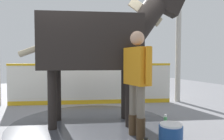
% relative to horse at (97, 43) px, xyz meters
% --- Properties ---
extents(ground_plane, '(16.00, 16.00, 0.02)m').
position_rel_horse_xyz_m(ground_plane, '(-0.43, -0.16, -1.62)').
color(ground_plane, gray).
extents(wet_patch, '(3.22, 3.22, 0.00)m').
position_rel_horse_xyz_m(wet_patch, '(-0.03, -0.11, -1.61)').
color(wet_patch, '#42444C').
rests_on(wet_patch, ground).
extents(barrier_wall, '(1.18, 4.58, 1.18)m').
position_rel_horse_xyz_m(barrier_wall, '(-1.81, 0.31, -1.06)').
color(barrier_wall, silver).
rests_on(barrier_wall, ground).
extents(roof_post_near, '(0.16, 0.16, 2.78)m').
position_rel_horse_xyz_m(roof_post_near, '(-1.28, 2.91, -0.22)').
color(roof_post_near, '#B7B2A8').
rests_on(roof_post_near, ground).
extents(horse, '(1.44, 3.23, 2.72)m').
position_rel_horse_xyz_m(horse, '(0.00, 0.00, 0.00)').
color(horse, black).
rests_on(horse, ground).
extents(handler, '(0.69, 0.29, 1.75)m').
position_rel_horse_xyz_m(handler, '(0.93, 0.42, -0.59)').
color(handler, '#47331E').
rests_on(handler, ground).
extents(wash_bucket, '(0.35, 0.35, 0.33)m').
position_rel_horse_xyz_m(wash_bucket, '(1.41, 0.75, -1.45)').
color(wash_bucket, '#1E478C').
rests_on(wash_bucket, ground).
extents(bottle_spray, '(0.06, 0.06, 0.26)m').
position_rel_horse_xyz_m(bottle_spray, '(0.74, 1.11, -1.49)').
color(bottle_spray, '#4CA559').
rests_on(bottle_spray, ground).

